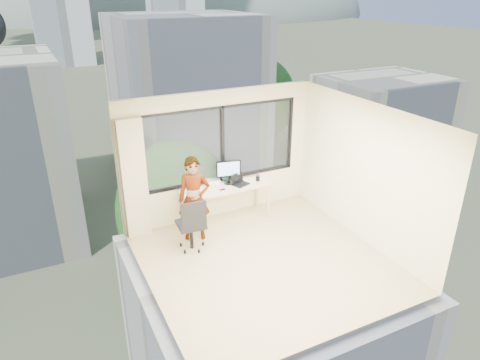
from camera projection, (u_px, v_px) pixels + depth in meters
floor at (265, 261)px, 7.59m from camera, size 4.00×4.00×0.01m
ceiling at (269, 116)px, 6.54m from camera, size 4.00×4.00×0.01m
wall_front at (347, 256)px, 5.43m from camera, size 4.00×0.01×2.60m
wall_left at (146, 221)px, 6.26m from camera, size 0.01×4.00×2.60m
wall_right at (364, 173)px, 7.88m from camera, size 0.01×4.00×2.60m
window_wall at (220, 144)px, 8.64m from camera, size 3.30×0.16×1.55m
curtain at (134, 179)px, 7.97m from camera, size 0.45×0.14×2.30m
desk at (226, 203)px, 8.80m from camera, size 1.80×0.60×0.75m
chair at (191, 223)px, 7.78m from camera, size 0.56×0.56×1.05m
person at (194, 199)px, 8.00m from camera, size 0.69×0.57×1.62m
monitor at (228, 172)px, 8.69m from camera, size 0.51×0.20×0.50m
game_console at (213, 182)px, 8.77m from camera, size 0.34×0.31×0.07m
laptop at (241, 180)px, 8.69m from camera, size 0.40×0.41×0.20m
cellphone at (222, 190)px, 8.50m from camera, size 0.11×0.05×0.01m
pen_cup at (258, 178)px, 8.89m from camera, size 0.09×0.09×0.10m
handbag at (227, 177)px, 8.86m from camera, size 0.26×0.17×0.18m
exterior_ground at (35, 66)px, 111.69m from camera, size 400.00×400.00×0.04m
near_bldg_b at (187, 95)px, 46.05m from camera, size 14.00×13.00×16.00m
near_bldg_c at (381, 125)px, 46.34m from camera, size 12.00×10.00×10.00m
far_tower_b at (58, 2)px, 108.87m from camera, size 13.00×13.00×30.00m
far_tower_c at (175, 6)px, 141.06m from camera, size 15.00×15.00×26.00m
hill_b at (169, 15)px, 316.23m from camera, size 300.00×220.00×96.00m
tree_b at (178, 225)px, 27.82m from camera, size 7.60×7.60×9.00m
tree_c at (260, 108)px, 52.95m from camera, size 8.40×8.40×10.00m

